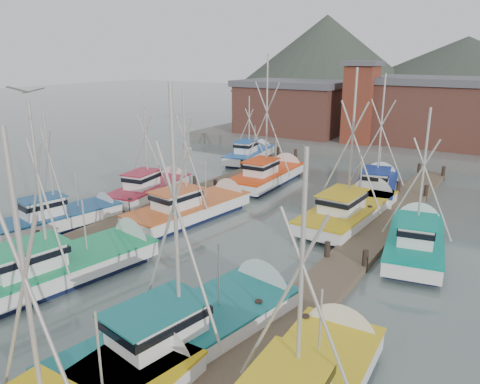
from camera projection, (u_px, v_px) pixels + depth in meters
The scene contains 20 objects.
ground at pixel (175, 272), 23.29m from camera, with size 260.00×260.00×0.00m, color #52635F.
dock_left at pixel (132, 219), 30.10m from camera, with size 2.30×46.00×1.50m.
dock_right at pixel (338, 271), 22.91m from camera, with size 2.30×46.00×1.50m.
quay at pixel (386, 144), 53.06m from camera, with size 44.00×16.00×1.20m, color slate.
shed_left at pixel (292, 107), 56.03m from camera, with size 12.72×8.48×6.20m.
shed_center at pixel (447, 111), 48.81m from camera, with size 14.84×9.54×6.90m.
lookout_tower at pixel (360, 102), 49.44m from camera, with size 3.60×3.60×8.50m.
distant_hills at pixel (427, 93), 129.04m from camera, with size 175.00×140.00×42.00m.
boat_4 at pixel (66, 265), 22.51m from camera, with size 4.95×10.84×9.56m.
boat_5 at pixel (197, 326), 17.45m from camera, with size 5.02×10.88×10.63m.
boat_6 at pixel (66, 217), 29.11m from camera, with size 3.97×8.45×8.40m.
boat_8 at pixel (195, 207), 30.98m from camera, with size 4.15×9.87×9.29m.
boat_9 at pixel (352, 209), 30.61m from camera, with size 4.32×10.59×10.67m.
boat_10 at pixel (154, 188), 35.42m from camera, with size 3.81×8.74×8.47m.
boat_11 at pixel (416, 238), 25.74m from camera, with size 4.24×9.22×8.67m.
boat_12 at pixel (270, 175), 39.25m from camera, with size 4.48×9.71×11.33m.
boat_13 at pixel (377, 185), 36.11m from camera, with size 4.50×9.44×9.89m.
boat_14 at pixel (251, 154), 47.40m from camera, with size 3.73×8.57×7.16m.
gull_near at pixel (25, 91), 14.10m from camera, with size 1.55×0.66×0.24m.
gull_far at pixel (264, 144), 24.48m from camera, with size 1.55×0.65×0.24m.
Camera 1 is at (14.11, -16.14, 10.46)m, focal length 35.00 mm.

